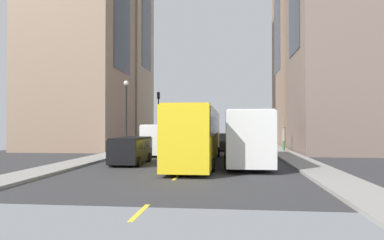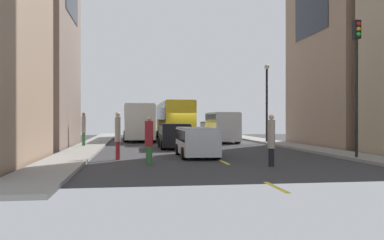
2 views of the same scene
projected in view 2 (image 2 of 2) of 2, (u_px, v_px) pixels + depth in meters
The scene contains 22 objects.
ground_plane at pixel (186, 144), 32.70m from camera, with size 40.68×40.68×0.00m, color #333335.
sidewalk_west at pixel (93, 144), 31.68m from camera, with size 2.09×44.00×0.15m, color gray.
sidewalk_east at pixel (273, 142), 33.72m from camera, with size 2.09×44.00×0.15m, color gray.
lane_stripe_0 at pixel (276, 187), 11.91m from camera, with size 0.16×2.00×0.01m, color yellow.
lane_stripe_1 at pixel (224, 162), 18.84m from camera, with size 0.16×2.00×0.01m, color yellow.
lane_stripe_2 at pixel (200, 151), 25.77m from camera, with size 0.16×2.00×0.01m, color yellow.
lane_stripe_3 at pixel (186, 144), 32.70m from camera, with size 0.16×2.00×0.01m, color yellow.
lane_stripe_4 at pixel (177, 140), 39.63m from camera, with size 0.16×2.00×0.01m, color yellow.
lane_stripe_5 at pixel (171, 137), 46.56m from camera, with size 0.16×2.00×0.01m, color yellow.
lane_stripe_6 at pixel (166, 134), 53.49m from camera, with size 0.16×2.00×0.01m, color yellow.
city_bus_white at pixel (139, 119), 39.18m from camera, with size 2.81×11.80×3.35m.
streetcar_yellow at pixel (173, 118), 39.79m from camera, with size 2.70×14.87×3.59m.
delivery_van_white at pixel (222, 125), 34.90m from camera, with size 2.25×5.27×2.58m.
car_silver_0 at pixel (197, 140), 21.56m from camera, with size 1.94×4.55×1.56m.
car_black_1 at pixel (212, 129), 41.78m from camera, with size 1.95×4.48×1.73m.
car_black_2 at pixel (174, 134), 27.94m from camera, with size 2.02×4.37×1.69m.
pedestrian_walking_far at pixel (271, 139), 17.19m from camera, with size 0.32×0.32×2.20m.
pedestrian_crossing_mid at pixel (118, 134), 20.06m from camera, with size 0.29×0.29×2.36m.
pedestrian_crossing_near at pixel (149, 139), 18.04m from camera, with size 0.38×0.38×2.12m.
pedestrian_waiting_curb at pixel (84, 128), 28.49m from camera, with size 0.30×0.30×2.33m.
traffic_light_near_corner at pixel (357, 63), 19.85m from camera, with size 0.32×0.44×6.68m.
streetlamp_near at pixel (267, 94), 33.68m from camera, with size 0.44×0.44×6.41m.
Camera 2 is at (-4.11, -32.44, 2.00)m, focal length 38.07 mm.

